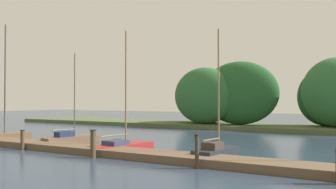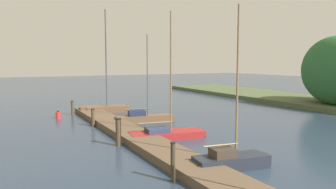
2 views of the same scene
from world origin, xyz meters
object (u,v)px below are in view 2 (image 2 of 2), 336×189
channel_buoy_0 (58,115)px  sailboat_1 (145,118)px  sailboat_3 (233,159)px  mooring_piling_0 (73,108)px  mooring_piling_3 (173,162)px  mooring_piling_2 (118,132)px  mooring_piling_1 (93,117)px  sailboat_2 (168,133)px  sailboat_0 (106,108)px

channel_buoy_0 → sailboat_1: bearing=48.8°
sailboat_3 → mooring_piling_0: 16.27m
mooring_piling_3 → channel_buoy_0: (-15.01, -1.45, -0.46)m
mooring_piling_0 → mooring_piling_2: (10.65, 0.09, 0.14)m
sailboat_3 → channel_buoy_0: bearing=113.7°
mooring_piling_0 → mooring_piling_1: size_ratio=0.97×
channel_buoy_0 → mooring_piling_1: bearing=21.0°
sailboat_2 → mooring_piling_1: size_ratio=6.00×
sailboat_0 → channel_buoy_0: sailboat_0 is taller
sailboat_0 → mooring_piling_0: sailboat_0 is taller
sailboat_1 → mooring_piling_3: sailboat_1 is taller
sailboat_2 → mooring_piling_3: bearing=-107.4°
sailboat_0 → mooring_piling_0: (0.04, -2.66, 0.16)m
sailboat_3 → mooring_piling_2: 6.07m
sailboat_1 → mooring_piling_0: (-5.57, -3.72, 0.22)m
sailboat_3 → mooring_piling_2: bearing=125.8°
sailboat_2 → mooring_piling_3: size_ratio=4.85×
channel_buoy_0 → mooring_piling_2: bearing=8.2°
sailboat_1 → sailboat_2: sailboat_2 is taller
sailboat_2 → mooring_piling_3: sailboat_2 is taller
mooring_piling_0 → channel_buoy_0: mooring_piling_0 is taller
sailboat_0 → sailboat_2: sailboat_0 is taller
sailboat_2 → mooring_piling_1: 5.81m
sailboat_0 → channel_buoy_0: (1.24, -3.94, -0.15)m
mooring_piling_2 → mooring_piling_0: bearing=-179.5°
sailboat_1 → mooring_piling_2: size_ratio=4.31×
channel_buoy_0 → mooring_piling_3: bearing=5.5°
sailboat_3 → mooring_piling_0: size_ratio=5.73×
sailboat_3 → channel_buoy_0: (-14.80, -4.22, -0.12)m
sailboat_1 → mooring_piling_1: 3.50m
mooring_piling_0 → mooring_piling_3: size_ratio=0.78×
mooring_piling_0 → mooring_piling_3: bearing=0.6°
sailboat_1 → channel_buoy_0: size_ratio=9.92×
mooring_piling_1 → mooring_piling_3: bearing=-0.4°
mooring_piling_2 → mooring_piling_3: bearing=0.9°
mooring_piling_2 → mooring_piling_1: bearing=178.3°
sailboat_3 → sailboat_0: bearing=98.8°
mooring_piling_1 → sailboat_2: bearing=28.5°
sailboat_0 → sailboat_1: 5.70m
sailboat_1 → channel_buoy_0: sailboat_1 is taller
channel_buoy_0 → sailboat_0: bearing=107.5°
sailboat_0 → mooring_piling_2: sailboat_0 is taller
sailboat_1 → mooring_piling_1: sailboat_1 is taller
channel_buoy_0 → sailboat_3: bearing=15.9°
sailboat_0 → mooring_piling_0: 2.67m
mooring_piling_0 → channel_buoy_0: 1.78m
sailboat_3 → mooring_piling_0: bearing=108.2°
channel_buoy_0 → sailboat_2: bearing=25.3°
sailboat_0 → mooring_piling_2: 11.00m
sailboat_0 → mooring_piling_2: bearing=-91.6°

